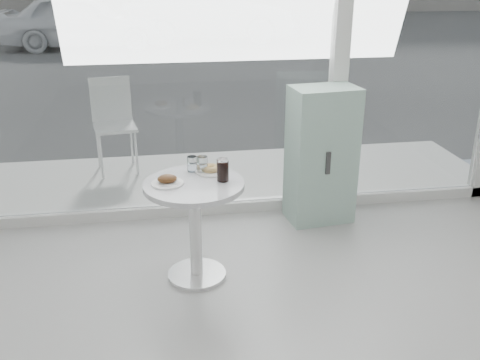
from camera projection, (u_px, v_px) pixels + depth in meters
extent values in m
cube|color=silver|center=(240.00, 205.00, 5.13)|extent=(5.00, 0.12, 0.10)
cube|color=silver|center=(340.00, 50.00, 4.71)|extent=(0.14, 0.14, 3.00)
cube|color=white|center=(149.00, 66.00, 4.51)|extent=(3.21, 0.02, 2.60)
cube|color=white|center=(421.00, 59.00, 4.86)|extent=(1.41, 0.02, 2.60)
cylinder|color=silver|center=(197.00, 274.00, 4.06)|extent=(0.44, 0.44, 0.03)
cylinder|color=silver|center=(196.00, 233.00, 3.93)|extent=(0.09, 0.09, 0.70)
cylinder|color=white|center=(194.00, 185.00, 3.78)|extent=(0.72, 0.72, 0.04)
cube|color=beige|center=(228.00, 177.00, 5.87)|extent=(5.60, 1.60, 0.05)
cube|color=#343434|center=(177.00, 38.00, 17.04)|extent=(40.00, 24.00, 0.00)
cube|color=#82A697|center=(321.00, 155.00, 4.76)|extent=(0.61, 0.44, 1.23)
cube|color=#333333|center=(328.00, 163.00, 4.58)|extent=(0.04, 0.02, 0.20)
cylinder|color=silver|center=(101.00, 157.00, 5.68)|extent=(0.03, 0.03, 0.49)
cylinder|color=silver|center=(136.00, 153.00, 5.79)|extent=(0.03, 0.03, 0.49)
cylinder|color=silver|center=(98.00, 146.00, 6.01)|extent=(0.03, 0.03, 0.49)
cylinder|color=silver|center=(132.00, 143.00, 6.12)|extent=(0.03, 0.03, 0.49)
cube|color=silver|center=(115.00, 127.00, 5.80)|extent=(0.51, 0.51, 0.03)
cube|color=silver|center=(111.00, 99.00, 5.89)|extent=(0.44, 0.10, 0.49)
imported|color=white|center=(83.00, 21.00, 14.60)|extent=(4.35, 1.77, 1.48)
imported|color=#989A9F|center=(207.00, 15.00, 15.58)|extent=(5.00, 2.13, 1.60)
cylinder|color=white|center=(167.00, 183.00, 3.75)|extent=(0.23, 0.23, 0.01)
cube|color=white|center=(170.00, 182.00, 3.74)|extent=(0.14, 0.14, 0.00)
ellipsoid|color=#3C2410|center=(167.00, 179.00, 3.73)|extent=(0.14, 0.11, 0.06)
ellipsoid|color=#3C2410|center=(172.00, 178.00, 3.76)|extent=(0.07, 0.06, 0.04)
cylinder|color=white|center=(211.00, 172.00, 3.96)|extent=(0.23, 0.23, 0.01)
torus|color=tan|center=(211.00, 168.00, 3.95)|extent=(0.13, 0.13, 0.05)
cylinder|color=white|center=(192.00, 164.00, 3.96)|extent=(0.07, 0.07, 0.12)
cylinder|color=white|center=(192.00, 167.00, 3.97)|extent=(0.06, 0.06, 0.06)
cylinder|color=white|center=(202.00, 165.00, 3.92)|extent=(0.08, 0.08, 0.13)
cylinder|color=white|center=(202.00, 168.00, 3.93)|extent=(0.07, 0.07, 0.07)
cylinder|color=white|center=(223.00, 170.00, 3.78)|extent=(0.09, 0.09, 0.16)
cylinder|color=black|center=(223.00, 171.00, 3.78)|extent=(0.07, 0.07, 0.15)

